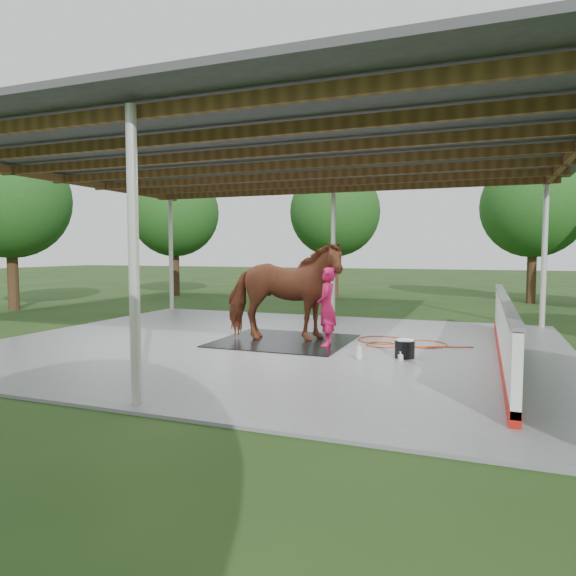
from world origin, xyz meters
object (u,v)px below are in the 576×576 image
(dasher_board, at_px, (504,330))
(wash_bucket, at_px, (405,348))
(horse, at_px, (284,291))
(handler, at_px, (327,307))

(dasher_board, relative_size, wash_bucket, 21.59)
(horse, bearing_deg, handler, -116.09)
(handler, bearing_deg, dasher_board, 75.56)
(dasher_board, bearing_deg, handler, 177.79)
(dasher_board, relative_size, horse, 3.09)
(wash_bucket, bearing_deg, dasher_board, 16.47)
(horse, distance_m, handler, 1.11)
(dasher_board, relative_size, handler, 4.82)
(horse, relative_size, wash_bucket, 6.98)
(horse, relative_size, handler, 1.56)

